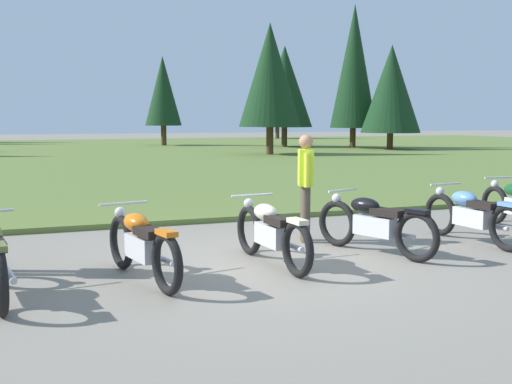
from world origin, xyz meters
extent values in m
plane|color=gray|center=(0.00, 0.00, 0.00)|extent=(140.00, 140.00, 0.00)
cube|color=#5B7033|center=(0.00, 25.40, 0.05)|extent=(80.00, 44.00, 0.10)
cylinder|color=#47331E|center=(5.53, 33.59, 0.71)|extent=(0.36, 0.36, 1.42)
cone|color=#143319|center=(5.53, 33.59, 3.70)|extent=(2.41, 2.41, 4.55)
cylinder|color=#47331E|center=(8.43, 21.59, 0.74)|extent=(0.36, 0.36, 1.48)
cone|color=#143319|center=(8.43, 21.59, 4.04)|extent=(3.12, 3.12, 5.11)
cylinder|color=#47331E|center=(15.79, 26.39, 0.66)|extent=(0.36, 0.36, 1.32)
cone|color=#143319|center=(15.79, 26.39, 5.03)|extent=(2.82, 2.82, 7.41)
cylinder|color=#47331E|center=(17.78, 43.63, 0.77)|extent=(0.36, 0.36, 1.54)
cone|color=#143319|center=(17.78, 43.63, 4.03)|extent=(2.91, 2.91, 4.98)
cylinder|color=#47331E|center=(12.31, 28.96, 0.67)|extent=(0.36, 0.36, 1.35)
cone|color=#143319|center=(12.31, 28.96, 3.89)|extent=(3.52, 3.52, 5.07)
cylinder|color=#47331E|center=(16.86, 23.88, 0.53)|extent=(0.36, 0.36, 1.07)
cone|color=#143319|center=(16.86, 23.88, 3.59)|extent=(3.44, 3.44, 5.04)
torus|color=black|center=(-3.26, -1.08, 0.35)|extent=(0.20, 0.71, 0.70)
cylinder|color=silver|center=(-3.18, -0.66, 0.30)|extent=(0.15, 0.55, 0.07)
torus|color=black|center=(-1.88, 0.46, 0.35)|extent=(0.25, 0.71, 0.70)
torus|color=black|center=(-1.59, -0.91, 0.35)|extent=(0.25, 0.71, 0.70)
cube|color=silver|center=(-1.74, -0.22, 0.40)|extent=(0.33, 0.67, 0.28)
ellipsoid|color=orange|center=(-1.77, -0.05, 0.68)|extent=(0.36, 0.52, 0.22)
cube|color=black|center=(-1.69, -0.44, 0.62)|extent=(0.32, 0.52, 0.10)
cube|color=orange|center=(-1.59, -0.91, 0.69)|extent=(0.20, 0.34, 0.06)
cylinder|color=silver|center=(-1.86, 0.36, 0.86)|extent=(0.61, 0.16, 0.03)
sphere|color=silver|center=(-1.89, 0.48, 0.73)|extent=(0.14, 0.14, 0.14)
cylinder|color=silver|center=(-1.53, -0.49, 0.30)|extent=(0.19, 0.55, 0.07)
torus|color=black|center=(-0.07, 0.69, 0.35)|extent=(0.16, 0.71, 0.70)
torus|color=black|center=(0.06, -0.71, 0.35)|extent=(0.16, 0.71, 0.70)
cube|color=silver|center=(-0.01, -0.01, 0.40)|extent=(0.26, 0.66, 0.28)
ellipsoid|color=beige|center=(-0.02, 0.17, 0.68)|extent=(0.30, 0.50, 0.22)
cube|color=black|center=(0.01, -0.23, 0.62)|extent=(0.26, 0.50, 0.10)
cube|color=beige|center=(0.06, -0.71, 0.69)|extent=(0.17, 0.33, 0.06)
cylinder|color=silver|center=(-0.06, 0.59, 0.86)|extent=(0.62, 0.09, 0.03)
sphere|color=silver|center=(-0.07, 0.71, 0.73)|extent=(0.14, 0.14, 0.14)
cylinder|color=silver|center=(0.16, -0.29, 0.30)|extent=(0.12, 0.55, 0.07)
torus|color=black|center=(1.36, 0.77, 0.35)|extent=(0.35, 0.69, 0.70)
torus|color=black|center=(1.88, -0.53, 0.35)|extent=(0.35, 0.69, 0.70)
cube|color=silver|center=(1.62, 0.12, 0.40)|extent=(0.42, 0.67, 0.28)
ellipsoid|color=black|center=(1.55, 0.29, 0.68)|extent=(0.42, 0.54, 0.22)
cube|color=black|center=(1.70, -0.08, 0.62)|extent=(0.38, 0.53, 0.10)
cube|color=black|center=(1.88, -0.53, 0.69)|extent=(0.25, 0.35, 0.06)
cylinder|color=silver|center=(1.40, 0.68, 0.86)|extent=(0.59, 0.26, 0.03)
sphere|color=silver|center=(1.36, 0.79, 0.73)|extent=(0.14, 0.14, 0.14)
cylinder|color=silver|center=(1.86, -0.11, 0.30)|extent=(0.27, 0.54, 0.07)
torus|color=black|center=(3.36, 0.97, 0.35)|extent=(0.17, 0.71, 0.70)
torus|color=black|center=(3.50, -0.42, 0.35)|extent=(0.17, 0.71, 0.70)
cube|color=silver|center=(3.43, 0.27, 0.40)|extent=(0.26, 0.66, 0.28)
ellipsoid|color=#598CC6|center=(3.41, 0.45, 0.68)|extent=(0.31, 0.50, 0.22)
cube|color=black|center=(3.45, 0.05, 0.62)|extent=(0.27, 0.50, 0.10)
cube|color=#598CC6|center=(3.50, -0.42, 0.69)|extent=(0.17, 0.33, 0.06)
cylinder|color=silver|center=(3.37, 0.87, 0.86)|extent=(0.62, 0.09, 0.03)
sphere|color=silver|center=(3.36, 0.99, 0.73)|extent=(0.14, 0.14, 0.14)
cylinder|color=silver|center=(3.60, -0.01, 0.30)|extent=(0.12, 0.55, 0.07)
torus|color=black|center=(5.00, 1.58, 0.35)|extent=(0.14, 0.70, 0.70)
cylinder|color=silver|center=(5.00, 1.48, 0.86)|extent=(0.62, 0.07, 0.03)
sphere|color=silver|center=(5.01, 1.60, 0.73)|extent=(0.14, 0.14, 0.14)
cylinder|color=#4C4233|center=(1.10, 1.36, 0.44)|extent=(0.14, 0.14, 0.88)
cylinder|color=#4C4233|center=(1.04, 1.19, 0.44)|extent=(0.14, 0.14, 0.88)
cube|color=#C6E52D|center=(1.07, 1.28, 1.16)|extent=(0.33, 0.41, 0.56)
sphere|color=#9E7051|center=(1.07, 1.28, 1.56)|extent=(0.22, 0.22, 0.22)
cylinder|color=#C6E52D|center=(1.15, 1.49, 1.14)|extent=(0.09, 0.09, 0.52)
cylinder|color=#C6E52D|center=(0.99, 1.06, 1.14)|extent=(0.09, 0.09, 0.52)
camera|label=1|loc=(-2.95, -7.44, 1.93)|focal=43.50mm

